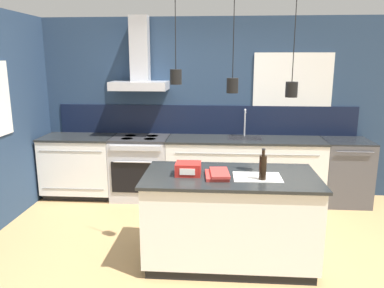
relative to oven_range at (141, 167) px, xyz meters
name	(u,v)px	position (x,y,z in m)	size (l,w,h in m)	color
ground_plane	(198,257)	(0.94, -1.69, -0.46)	(16.00, 16.00, 0.00)	tan
wall_back	(202,104)	(0.88, 0.31, 0.90)	(5.60, 2.14, 2.60)	navy
counter_run_left	(80,166)	(-0.92, 0.01, 0.01)	(1.04, 0.64, 0.91)	black
counter_run_sink	(244,169)	(1.51, 0.01, 0.01)	(2.21, 0.64, 1.31)	black
oven_range	(141,167)	(0.00, 0.00, 0.00)	(0.82, 0.66, 0.91)	#B5B5BA
dishwasher	(345,172)	(2.92, 0.00, 0.00)	(0.63, 0.65, 0.91)	#4C4C51
kitchen_island	(230,218)	(1.25, -1.71, 0.00)	(1.69, 0.89, 0.91)	black
bottle_on_island	(263,167)	(1.54, -1.86, 0.58)	(0.07, 0.07, 0.30)	black
book_stack	(218,174)	(1.13, -1.79, 0.48)	(0.24, 0.35, 0.05)	#B2332D
red_supply_box	(188,169)	(0.84, -1.74, 0.52)	(0.24, 0.21, 0.12)	red
paper_pile	(257,177)	(1.50, -1.78, 0.46)	(0.45, 0.32, 0.01)	silver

